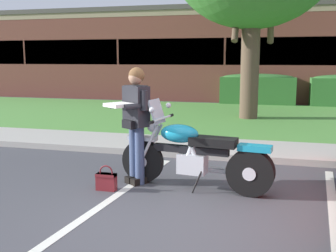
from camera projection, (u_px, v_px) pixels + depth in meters
name	position (u px, v px, depth m)	size (l,w,h in m)	color
ground_plane	(190.00, 215.00, 4.76)	(140.00, 140.00, 0.00)	#424247
curb_strip	(221.00, 156.00, 7.35)	(60.00, 0.20, 0.12)	#ADA89E
concrete_walk	(226.00, 148.00, 8.17)	(60.00, 1.50, 0.08)	#ADA89E
grass_lawn	(243.00, 118.00, 12.35)	(60.00, 7.28, 0.06)	#518E3D
stall_stripe_0	(109.00, 200.00, 5.23)	(0.12, 4.40, 0.01)	silver
stall_stripe_1	(335.00, 222.00, 4.54)	(0.12, 4.40, 0.01)	silver
motorcycle	(199.00, 155.00, 5.63)	(2.24, 0.82, 1.26)	black
rider_person	(135.00, 116.00, 5.80)	(0.61, 0.67, 1.70)	black
handbag	(106.00, 180.00, 5.63)	(0.28, 0.13, 0.36)	maroon
hedge_left	(258.00, 89.00, 15.90)	(2.90, 0.90, 1.24)	#336B2D
brick_building	(237.00, 55.00, 21.60)	(27.91, 10.92, 4.04)	brown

